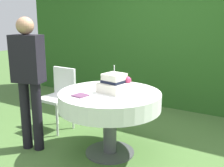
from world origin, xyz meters
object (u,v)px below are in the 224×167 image
serving_plate_near (131,86)px  cake_table (110,102)px  serving_plate_far (101,83)px  serving_plate_left (85,101)px  wedding_cake (115,84)px  garden_chair (60,92)px  serving_plate_right (132,98)px  napkin_stack (80,95)px  standing_person (29,75)px

serving_plate_near → cake_table: bearing=-102.4°
serving_plate_far → serving_plate_left: bearing=-68.8°
wedding_cake → garden_chair: bearing=167.3°
serving_plate_right → napkin_stack: bearing=-157.9°
serving_plate_left → garden_chair: (-0.98, 0.71, -0.22)m
standing_person → serving_plate_near: bearing=38.9°
cake_table → serving_plate_right: serving_plate_right is taller
serving_plate_left → napkin_stack: bearing=140.9°
cake_table → serving_plate_far: bearing=137.9°
serving_plate_right → napkin_stack: (-0.52, -0.21, 0.00)m
serving_plate_near → napkin_stack: bearing=-111.8°
cake_table → serving_plate_near: size_ratio=10.37×
wedding_cake → serving_plate_right: bearing=-24.6°
serving_plate_right → cake_table: bearing=164.6°
serving_plate_near → standing_person: standing_person is taller
napkin_stack → standing_person: bearing=-172.0°
serving_plate_left → serving_plate_right: bearing=42.4°
standing_person → serving_plate_far: bearing=50.3°
wedding_cake → garden_chair: (-1.06, 0.24, -0.31)m
serving_plate_left → wedding_cake: bearing=80.8°
serving_plate_right → standing_person: standing_person is taller
wedding_cake → serving_plate_near: size_ratio=2.96×
serving_plate_far → napkin_stack: size_ratio=0.70×
serving_plate_left → standing_person: (-0.84, 0.03, 0.16)m
serving_plate_near → serving_plate_right: same height
wedding_cake → serving_plate_near: 0.34m
wedding_cake → napkin_stack: 0.42m
wedding_cake → serving_plate_right: wedding_cake is taller
wedding_cake → standing_person: size_ratio=0.21×
serving_plate_far → serving_plate_near: bearing=13.1°
cake_table → wedding_cake: wedding_cake is taller
wedding_cake → standing_person: standing_person is taller
napkin_stack → wedding_cake: bearing=56.5°
serving_plate_near → napkin_stack: (-0.27, -0.67, 0.00)m
cake_table → serving_plate_left: serving_plate_left is taller
wedding_cake → cake_table: bearing=-133.7°
wedding_cake → serving_plate_far: wedding_cake is taller
serving_plate_far → napkin_stack: napkin_stack is taller
wedding_cake → serving_plate_left: size_ratio=3.31×
napkin_stack → garden_chair: (-0.83, 0.58, -0.22)m
wedding_cake → napkin_stack: wedding_cake is taller
cake_table → serving_plate_right: 0.37m
cake_table → serving_plate_near: 0.40m
serving_plate_far → wedding_cake: bearing=-34.2°
cake_table → serving_plate_left: bearing=-94.8°
serving_plate_right → garden_chair: bearing=164.6°
serving_plate_near → serving_plate_left: bearing=-98.3°
garden_chair → serving_plate_near: bearing=4.7°
serving_plate_left → cake_table: bearing=85.2°
garden_chair → standing_person: bearing=-77.9°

